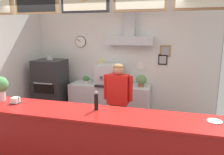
% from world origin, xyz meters
% --- Properties ---
extents(back_wall_assembly, '(4.46, 2.51, 3.01)m').
position_xyz_m(back_wall_assembly, '(0.01, 2.14, 1.60)').
color(back_wall_assembly, '#9E9E99').
rests_on(back_wall_assembly, ground_plane).
extents(service_counter, '(4.00, 0.64, 1.07)m').
position_xyz_m(service_counter, '(0.00, -0.31, 0.53)').
color(service_counter, '#B21916').
rests_on(service_counter, ground_plane).
extents(back_prep_counter, '(1.90, 0.61, 0.91)m').
position_xyz_m(back_prep_counter, '(-0.21, 1.88, 0.45)').
color(back_prep_counter, silver).
rests_on(back_prep_counter, ground_plane).
extents(pizza_oven, '(0.66, 0.68, 1.58)m').
position_xyz_m(pizza_oven, '(-1.60, 1.61, 0.74)').
color(pizza_oven, '#232326').
rests_on(pizza_oven, ground_plane).
extents(shop_worker, '(0.55, 0.23, 1.57)m').
position_xyz_m(shop_worker, '(0.24, 0.84, 0.85)').
color(shop_worker, '#232328').
rests_on(shop_worker, ground_plane).
extents(espresso_machine, '(0.58, 0.53, 0.48)m').
position_xyz_m(espresso_machine, '(-0.22, 1.86, 1.15)').
color(espresso_machine, silver).
rests_on(espresso_machine, back_prep_counter).
extents(potted_oregano, '(0.15, 0.15, 0.18)m').
position_xyz_m(potted_oregano, '(-0.79, 1.85, 1.01)').
color(potted_oregano, beige).
rests_on(potted_oregano, back_prep_counter).
extents(potted_basil, '(0.25, 0.25, 0.27)m').
position_xyz_m(potted_basil, '(0.54, 1.85, 1.06)').
color(potted_basil, '#9E563D').
rests_on(potted_basil, back_prep_counter).
extents(potted_thyme, '(0.17, 0.17, 0.21)m').
position_xyz_m(potted_thyme, '(0.13, 1.92, 1.03)').
color(potted_thyme, '#9E563D').
rests_on(potted_thyme, back_prep_counter).
extents(napkin_holder, '(0.13, 0.12, 0.11)m').
position_xyz_m(napkin_holder, '(-1.10, -0.27, 1.11)').
color(napkin_holder, '#262628').
rests_on(napkin_holder, service_counter).
extents(condiment_plate, '(0.18, 0.18, 0.01)m').
position_xyz_m(condiment_plate, '(1.69, -0.24, 1.07)').
color(condiment_plate, white).
rests_on(condiment_plate, service_counter).
extents(pepper_grinder, '(0.06, 0.06, 0.27)m').
position_xyz_m(pepper_grinder, '(0.17, -0.21, 1.20)').
color(pepper_grinder, black).
rests_on(pepper_grinder, service_counter).
extents(basil_vase, '(0.25, 0.25, 0.38)m').
position_xyz_m(basil_vase, '(-1.42, -0.20, 1.29)').
color(basil_vase, silver).
rests_on(basil_vase, service_counter).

